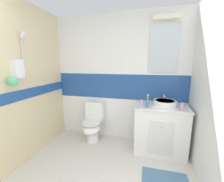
{
  "coord_description": "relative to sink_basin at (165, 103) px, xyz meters",
  "views": [
    {
      "loc": [
        0.56,
        -0.33,
        1.57
      ],
      "look_at": [
        -0.04,
        2.0,
        1.09
      ],
      "focal_mm": 22.53,
      "sensor_mm": 36.0,
      "label": 1
    }
  ],
  "objects": [
    {
      "name": "bath_mat",
      "position": [
        -0.01,
        -0.69,
        -0.89
      ],
      "size": [
        0.62,
        0.32,
        0.01
      ],
      "primitive_type": "cube",
      "color": "#4C7299",
      "rests_on": "ground_plane"
    },
    {
      "name": "toothbrush_cup",
      "position": [
        -0.29,
        -0.18,
        0.01
      ],
      "size": [
        0.06,
        0.06,
        0.22
      ],
      "color": "#4C7299",
      "rests_on": "vanity_cabinet"
    },
    {
      "name": "soap_dispenser",
      "position": [
        0.23,
        -0.21,
        0.02
      ],
      "size": [
        0.05,
        0.05,
        0.17
      ],
      "color": "pink",
      "rests_on": "vanity_cabinet"
    },
    {
      "name": "toothpaste_tube_upright",
      "position": [
        -0.38,
        -0.19,
        0.02
      ],
      "size": [
        0.03,
        0.03,
        0.15
      ],
      "color": "pink",
      "rests_on": "vanity_cabinet"
    },
    {
      "name": "sink_basin",
      "position": [
        0.0,
        0.0,
        0.0
      ],
      "size": [
        0.38,
        0.42,
        0.16
      ],
      "color": "white",
      "rests_on": "vanity_cabinet"
    },
    {
      "name": "ground_plane",
      "position": [
        -0.86,
        -0.93,
        -0.92
      ],
      "size": [
        3.2,
        3.48,
        0.04
      ],
      "primitive_type": "cube",
      "color": "beige"
    },
    {
      "name": "toilet",
      "position": [
        -1.34,
        0.02,
        -0.53
      ],
      "size": [
        0.37,
        0.5,
        0.8
      ],
      "color": "white",
      "rests_on": "ground_plane"
    },
    {
      "name": "wall_back_tiled",
      "position": [
        -0.85,
        0.31,
        0.36
      ],
      "size": [
        3.2,
        0.2,
        2.5
      ],
      "color": "white",
      "rests_on": "ground_plane"
    },
    {
      "name": "wall_left_shower_alcove",
      "position": [
        -2.21,
        -0.93,
        0.35
      ],
      "size": [
        0.25,
        3.48,
        2.5
      ],
      "color": "beige",
      "rests_on": "ground_plane"
    },
    {
      "name": "vanity_cabinet",
      "position": [
        -0.05,
        -0.01,
        -0.47
      ],
      "size": [
        0.88,
        0.57,
        0.85
      ],
      "color": "white",
      "rests_on": "ground_plane"
    }
  ]
}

